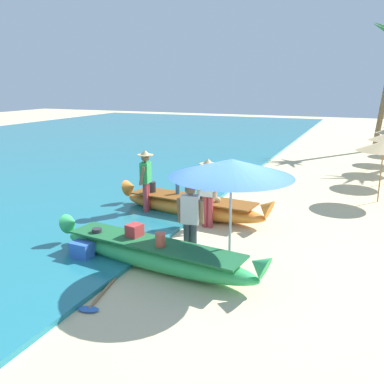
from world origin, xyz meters
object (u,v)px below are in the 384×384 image
Objects in this scene: person_vendor_hatted at (208,188)px; paddle at (101,294)px; boat_orange_midground at (192,206)px; person_vendor_assistant at (146,178)px; cooler_box at (82,252)px; person_tourist_customer at (190,218)px; patio_umbrella_large at (232,168)px; boat_green_foreground at (153,254)px.

person_vendor_hatted is 1.06× the size of paddle.
person_vendor_hatted is 4.20m from paddle.
person_vendor_assistant is (-1.26, -0.29, 0.75)m from boat_orange_midground.
person_tourist_customer is at bearing 27.65° from cooler_box.
paddle is (0.25, -4.70, -0.28)m from boat_orange_midground.
person_vendor_hatted is 0.77× the size of patio_umbrella_large.
person_tourist_customer reaches higher than cooler_box.
boat_green_foreground is 11.28× the size of cooler_box.
paddle is at bearing -86.93° from boat_orange_midground.
boat_orange_midground is 2.61× the size of person_vendor_hatted.
patio_umbrella_large reaches higher than person_vendor_hatted.
person_vendor_assistant is at bearing -166.92° from boat_orange_midground.
person_vendor_hatted is 2.10m from person_tourist_customer.
person_vendor_assistant is 4.40m from patio_umbrella_large.
person_tourist_customer is (1.10, -2.70, 0.62)m from boat_orange_midground.
boat_green_foreground is at bearing -167.31° from patio_umbrella_large.
boat_green_foreground is at bearing 13.85° from cooler_box.
cooler_box is (-2.99, -0.62, -1.88)m from patio_umbrella_large.
patio_umbrella_large reaches higher than person_vendor_assistant.
person_tourist_customer is 0.71× the size of patio_umbrella_large.
person_vendor_assistant reaches higher than person_vendor_hatted.
patio_umbrella_large is 3.58m from cooler_box.
person_tourist_customer is 0.90× the size of person_vendor_assistant.
patio_umbrella_large is (1.48, 0.33, 1.79)m from boat_green_foreground.
cooler_box is (-0.94, -3.63, -0.10)m from boat_orange_midground.
person_vendor_assistant reaches higher than cooler_box.
cooler_box is (0.32, -3.34, -0.85)m from person_vendor_assistant.
patio_umbrella_large is at bearing 14.81° from cooler_box.
person_vendor_hatted reaches higher than cooler_box.
patio_umbrella_large reaches higher than person_tourist_customer.
paddle is at bearing -136.79° from patio_umbrella_large.
person_tourist_customer is at bearing -45.68° from person_vendor_assistant.
person_vendor_hatted is 3.51m from cooler_box.
patio_umbrella_large is at bearing 43.21° from paddle.
patio_umbrella_large is (0.95, -0.31, 1.16)m from person_tourist_customer.
cooler_box is 1.61m from paddle.
person_vendor_assistant is at bearing 140.54° from patio_umbrella_large.
boat_orange_midground is at bearing 93.07° from paddle.
person_vendor_assistant is (-1.82, 3.05, 0.76)m from boat_green_foreground.
person_vendor_assistant reaches higher than paddle.
boat_green_foreground reaches higher than paddle.
boat_orange_midground is at bearing 99.53° from boat_green_foreground.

